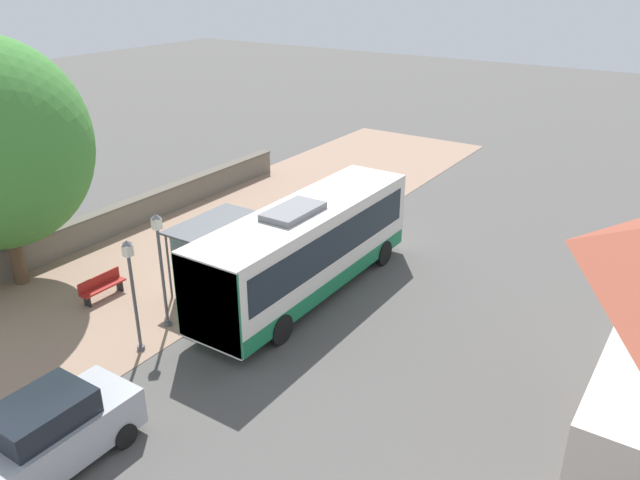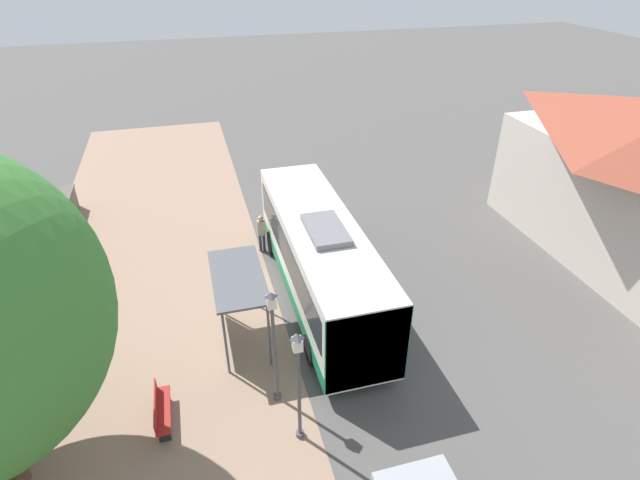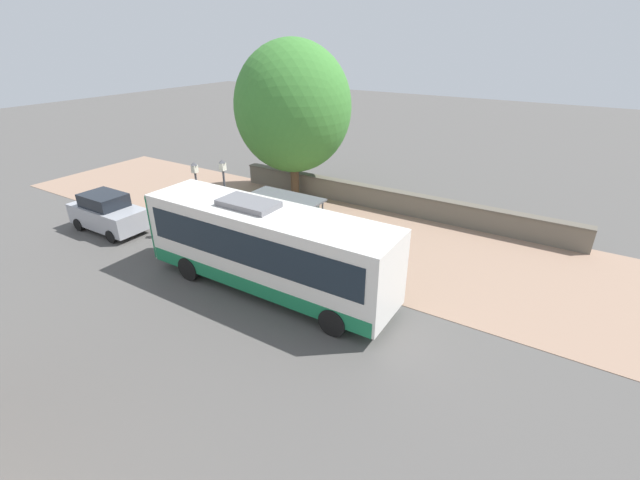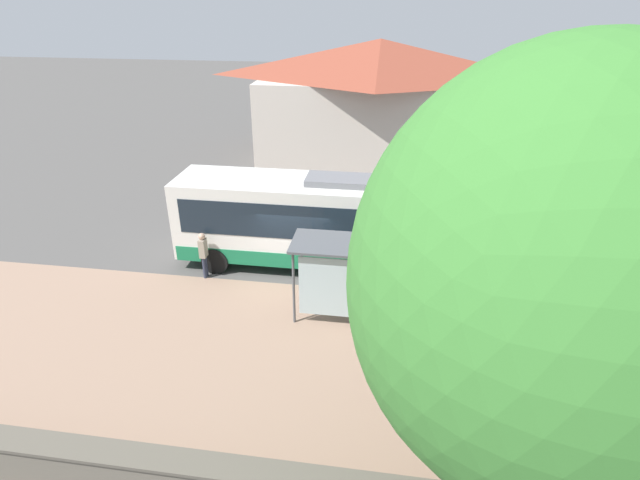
% 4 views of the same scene
% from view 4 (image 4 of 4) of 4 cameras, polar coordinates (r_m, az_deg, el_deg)
% --- Properties ---
extents(ground_plane, '(120.00, 120.00, 0.00)m').
position_cam_4_polar(ground_plane, '(17.76, -3.22, -5.14)').
color(ground_plane, '#514F4C').
rests_on(ground_plane, ground).
extents(sidewalk_plaza, '(9.00, 44.00, 0.02)m').
position_cam_4_polar(sidewalk_plaza, '(14.23, -6.92, -14.57)').
color(sidewalk_plaza, '#937560').
rests_on(sidewalk_plaza, ground).
extents(background_building, '(7.05, 14.24, 6.93)m').
position_cam_4_polar(background_building, '(30.66, 6.64, 15.62)').
color(background_building, beige).
rests_on(background_building, ground).
extents(bus, '(2.61, 10.24, 3.53)m').
position_cam_4_polar(bus, '(18.20, -0.31, 2.27)').
color(bus, silver).
rests_on(bus, ground).
extents(bus_shelter, '(1.64, 3.44, 2.57)m').
position_cam_4_polar(bus_shelter, '(14.99, 3.17, -2.17)').
color(bus_shelter, '#515459').
rests_on(bus_shelter, ground).
extents(pedestrian, '(0.34, 0.23, 1.77)m').
position_cam_4_polar(pedestrian, '(18.16, -13.18, -1.31)').
color(pedestrian, '#2D3347').
rests_on(pedestrian, ground).
extents(bench, '(0.40, 1.76, 0.88)m').
position_cam_4_polar(bench, '(13.90, 14.41, -14.00)').
color(bench, maroon).
rests_on(bench, ground).
extents(street_lamp_near, '(0.28, 0.28, 3.97)m').
position_cam_4_polar(street_lamp_near, '(15.62, 14.42, -0.79)').
color(street_lamp_near, '#4C4C51').
rests_on(street_lamp_near, ground).
extents(street_lamp_far, '(0.28, 0.28, 3.72)m').
position_cam_4_polar(street_lamp_far, '(16.23, 19.42, -1.00)').
color(street_lamp_far, '#4C4C51').
rests_on(street_lamp_far, ground).
extents(shade_tree, '(6.66, 6.66, 8.98)m').
position_cam_4_polar(shade_tree, '(8.55, 25.96, -4.50)').
color(shade_tree, brown).
rests_on(shade_tree, ground).
extents(parked_car_behind_bus, '(1.94, 4.14, 1.94)m').
position_cam_4_polar(parked_car_behind_bus, '(19.89, 30.58, -2.35)').
color(parked_car_behind_bus, '#9EA0A8').
rests_on(parked_car_behind_bus, ground).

